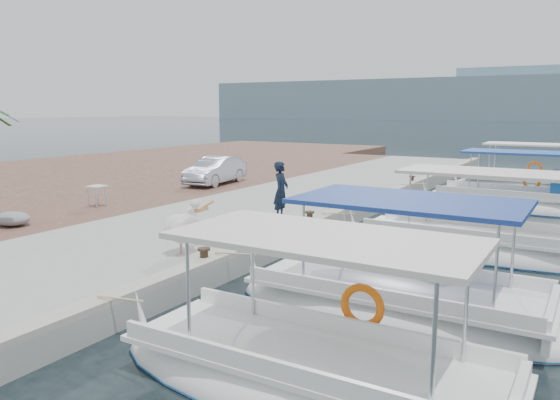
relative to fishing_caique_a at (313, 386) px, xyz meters
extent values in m
plane|color=black|center=(-3.85, 6.48, -0.13)|extent=(400.00, 400.00, 0.00)
cube|color=gray|center=(-6.85, 11.48, 0.12)|extent=(6.00, 40.00, 0.50)
cube|color=#A39E91|center=(-4.07, 11.48, 0.43)|extent=(0.44, 40.00, 0.12)
cube|color=#53352C|center=(-11.85, 11.48, 0.12)|extent=(4.00, 40.00, 0.50)
cube|color=#53352C|center=(-21.85, 11.48, 0.11)|extent=(16.00, 60.00, 0.48)
cube|color=#728E9E|center=(-63.85, 196.48, 6.87)|extent=(140.00, 40.00, 14.00)
ellipsoid|color=white|center=(0.00, 0.00, -0.08)|extent=(6.50, 2.07, 1.30)
ellipsoid|color=#165099|center=(0.00, 0.00, -0.10)|extent=(6.53, 2.11, 0.22)
cube|color=white|center=(0.00, 0.00, 0.42)|extent=(5.33, 1.78, 0.08)
cube|color=silver|center=(0.16, 0.00, 2.06)|extent=(3.90, 1.90, 0.08)
cylinder|color=silver|center=(-1.47, -0.78, 1.22)|extent=(0.05, 0.05, 1.60)
torus|color=#FF650D|center=(0.30, 0.98, 0.87)|extent=(0.68, 0.12, 0.68)
ellipsoid|color=white|center=(0.05, 3.32, -0.08)|extent=(6.61, 2.46, 1.30)
ellipsoid|color=#165099|center=(0.05, 3.32, -0.10)|extent=(6.64, 2.51, 0.22)
cube|color=white|center=(0.05, 3.32, 0.42)|extent=(5.42, 2.11, 0.08)
cube|color=navy|center=(0.22, 3.32, 2.06)|extent=(3.97, 2.26, 0.08)
cylinder|color=silver|center=(-1.44, 2.40, 1.22)|extent=(0.05, 0.05, 1.60)
torus|color=#FF650D|center=(0.35, 4.49, 0.87)|extent=(0.68, 0.12, 0.68)
ellipsoid|color=white|center=(0.53, 8.68, -0.08)|extent=(7.57, 2.19, 1.30)
ellipsoid|color=#165099|center=(0.53, 8.68, -0.10)|extent=(7.61, 2.23, 0.22)
cube|color=white|center=(0.53, 8.68, 0.42)|extent=(6.21, 1.88, 0.08)
cube|color=silver|center=(0.72, 8.68, 2.06)|extent=(4.54, 2.01, 0.08)
cylinder|color=silver|center=(-1.17, 7.86, 1.22)|extent=(0.05, 0.05, 1.60)
torus|color=#FF650D|center=(0.83, 9.72, 0.87)|extent=(0.68, 0.12, 0.68)
ellipsoid|color=white|center=(0.51, 16.25, -0.08)|extent=(7.53, 2.19, 1.30)
ellipsoid|color=#165099|center=(0.51, 16.25, -0.10)|extent=(7.57, 2.23, 0.22)
cube|color=white|center=(0.51, 16.25, 0.42)|extent=(6.17, 1.88, 0.08)
cube|color=#2047A0|center=(0.70, 16.25, 2.06)|extent=(4.52, 2.01, 0.08)
cylinder|color=silver|center=(-1.18, 15.43, 1.22)|extent=(0.05, 0.05, 1.60)
torus|color=#FF650D|center=(0.81, 17.28, 0.87)|extent=(0.68, 0.12, 0.68)
ellipsoid|color=white|center=(0.08, 21.63, -0.08)|extent=(6.66, 2.09, 1.30)
ellipsoid|color=#165099|center=(0.08, 21.63, -0.10)|extent=(6.69, 2.13, 0.22)
cube|color=white|center=(0.08, 21.63, 0.42)|extent=(5.46, 1.80, 0.08)
cube|color=white|center=(0.24, 21.63, 2.06)|extent=(4.00, 1.92, 0.08)
cylinder|color=silver|center=(-1.42, 20.84, 1.22)|extent=(0.05, 0.05, 1.60)
torus|color=#FF650D|center=(0.38, 22.62, 0.87)|extent=(0.68, 0.12, 0.68)
cylinder|color=black|center=(-4.20, 2.98, 0.52)|extent=(0.18, 0.18, 0.30)
cylinder|color=black|center=(-4.20, 2.98, 0.67)|extent=(0.28, 0.28, 0.05)
cylinder|color=black|center=(-4.20, 7.98, 0.52)|extent=(0.18, 0.18, 0.30)
cylinder|color=black|center=(-4.20, 7.98, 0.67)|extent=(0.28, 0.28, 0.05)
cylinder|color=black|center=(-4.20, 12.98, 0.52)|extent=(0.18, 0.18, 0.30)
cylinder|color=black|center=(-4.20, 12.98, 0.67)|extent=(0.28, 0.28, 0.05)
cylinder|color=black|center=(-4.20, 17.98, 0.52)|extent=(0.18, 0.18, 0.30)
cylinder|color=black|center=(-4.20, 17.98, 0.67)|extent=(0.28, 0.28, 0.05)
cylinder|color=tan|center=(-5.15, 3.31, 0.56)|extent=(0.06, 0.06, 0.37)
cylinder|color=tan|center=(-4.96, 3.31, 0.56)|extent=(0.06, 0.06, 0.37)
ellipsoid|color=silver|center=(-5.05, 3.31, 0.98)|extent=(0.54, 0.89, 0.69)
cylinder|color=silver|center=(-5.06, 3.63, 1.27)|extent=(0.15, 0.32, 0.37)
sphere|color=silver|center=(-5.06, 3.74, 1.48)|extent=(0.23, 0.23, 0.23)
cone|color=#EAA566|center=(-5.06, 4.09, 1.38)|extent=(0.12, 0.68, 0.27)
imported|color=black|center=(-5.14, 7.90, 1.26)|extent=(0.53, 0.71, 1.76)
imported|color=#ABB3C4|center=(-11.66, 13.21, 0.98)|extent=(1.71, 3.81, 1.21)
ellipsoid|color=gray|center=(-11.35, 3.19, 0.57)|extent=(1.10, 0.90, 0.40)
cylinder|color=silver|center=(-11.85, 6.34, 0.72)|extent=(0.06, 0.06, 0.70)
cylinder|color=silver|center=(-11.45, 6.34, 0.72)|extent=(0.06, 0.06, 0.70)
cylinder|color=silver|center=(-11.85, 6.74, 0.72)|extent=(0.06, 0.06, 0.70)
cylinder|color=silver|center=(-11.45, 6.74, 0.72)|extent=(0.06, 0.06, 0.70)
cube|color=white|center=(-11.65, 6.54, 1.09)|extent=(0.55, 0.55, 0.03)
camera|label=1|loc=(3.10, -6.12, 3.70)|focal=35.00mm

